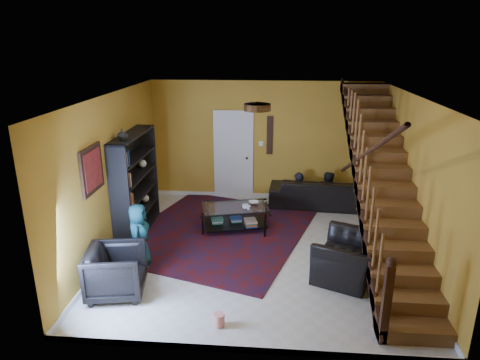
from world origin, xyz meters
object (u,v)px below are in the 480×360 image
object	(u,v)px
sofa	(319,192)
armchair_right	(349,258)
bookshelf	(136,186)
coffee_table	(235,216)
armchair_left	(116,271)

from	to	relation	value
sofa	armchair_right	size ratio (longest dim) A/B	2.06
bookshelf	sofa	xyz separation A→B (m)	(3.72, 1.70, -0.64)
armchair_right	bookshelf	bearing A→B (deg)	-86.77
bookshelf	coffee_table	world-z (taller)	bookshelf
sofa	armchair_right	world-z (taller)	armchair_right
bookshelf	armchair_left	distance (m)	2.31
bookshelf	coffee_table	distance (m)	2.05
bookshelf	armchair_right	xyz separation A→B (m)	(3.90, -1.45, -0.61)
armchair_right	coffee_table	bearing A→B (deg)	-107.03
armchair_left	coffee_table	size ratio (longest dim) A/B	0.59
bookshelf	sofa	size ratio (longest dim) A/B	0.89
sofa	bookshelf	bearing A→B (deg)	28.50
sofa	armchair_left	size ratio (longest dim) A/B	2.69
sofa	armchair_right	xyz separation A→B (m)	(0.18, -3.15, 0.03)
sofa	armchair_right	bearing A→B (deg)	97.27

